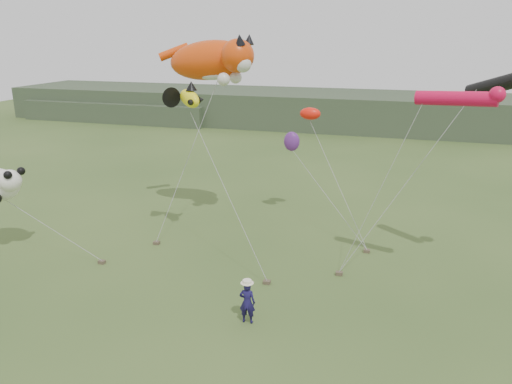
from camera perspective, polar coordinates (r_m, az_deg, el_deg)
ground at (r=20.47m, az=-2.54°, el=-14.18°), size 120.00×120.00×0.00m
headland at (r=62.38m, az=8.42°, el=9.22°), size 90.00×13.00×4.00m
festival_attendant at (r=19.77m, az=-1.01°, el=-12.50°), size 0.66×0.45×1.74m
sandbag_anchors at (r=24.84m, az=-1.32°, el=-7.92°), size 12.70×5.34×0.16m
cat_kite at (r=28.09m, az=-4.63°, el=14.81°), size 6.23×3.33×2.73m
fish_kite at (r=25.30m, az=-8.48°, el=10.67°), size 2.82×1.83×1.40m
tube_kites at (r=22.74m, az=25.54°, el=10.66°), size 5.56×4.16×1.72m
misc_kites at (r=29.43m, az=5.06°, el=7.20°), size 2.16×0.81×2.65m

